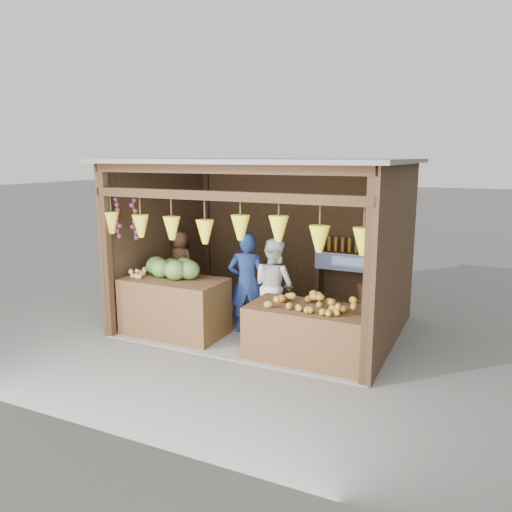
{
  "coord_description": "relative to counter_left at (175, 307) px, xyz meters",
  "views": [
    {
      "loc": [
        3.15,
        -7.02,
        2.69
      ],
      "look_at": [
        -0.13,
        -0.1,
        1.16
      ],
      "focal_mm": 35.0,
      "sensor_mm": 36.0,
      "label": 1
    }
  ],
  "objects": [
    {
      "name": "ground",
      "position": [
        1.1,
        0.95,
        -0.44
      ],
      "size": [
        80.0,
        80.0,
        0.0
      ],
      "primitive_type": "plane",
      "color": "#514F49",
      "rests_on": "ground"
    },
    {
      "name": "tanfruit_pile",
      "position": [
        -0.57,
        -0.07,
        0.51
      ],
      "size": [
        0.34,
        0.4,
        0.13
      ],
      "primitive_type": null,
      "color": "#9D8248",
      "rests_on": "counter_left"
    },
    {
      "name": "vendor_seated",
      "position": [
        -0.66,
        1.15,
        0.41
      ],
      "size": [
        0.6,
        0.45,
        1.12
      ],
      "primitive_type": "imported",
      "rotation": [
        0.0,
        0.0,
        2.97
      ],
      "color": "brown",
      "rests_on": "stool"
    },
    {
      "name": "man_standing",
      "position": [
        0.96,
        0.55,
        0.35
      ],
      "size": [
        0.68,
        0.57,
        1.58
      ],
      "primitive_type": "imported",
      "rotation": [
        0.0,
        0.0,
        3.53
      ],
      "color": "navy",
      "rests_on": "ground"
    },
    {
      "name": "mango_pile",
      "position": [
        2.25,
        -0.04,
        0.4
      ],
      "size": [
        1.4,
        0.64,
        0.22
      ],
      "primitive_type": null,
      "color": "#C3611A",
      "rests_on": "counter_right"
    },
    {
      "name": "back_shelf",
      "position": [
        2.15,
        2.23,
        0.43
      ],
      "size": [
        1.25,
        0.32,
        1.32
      ],
      "color": "#382314",
      "rests_on": "ground"
    },
    {
      "name": "counter_left",
      "position": [
        0.0,
        0.0,
        0.0
      ],
      "size": [
        1.53,
        0.85,
        0.88
      ],
      "primitive_type": "cube",
      "color": "#483218",
      "rests_on": "ground"
    },
    {
      "name": "counter_right",
      "position": [
        2.18,
        -0.03,
        -0.07
      ],
      "size": [
        1.65,
        0.85,
        0.73
      ],
      "primitive_type": "cube",
      "color": "#452D17",
      "rests_on": "ground"
    },
    {
      "name": "stool",
      "position": [
        -0.66,
        1.15,
        -0.29
      ],
      "size": [
        0.31,
        0.31,
        0.29
      ],
      "primitive_type": "cube",
      "color": "black",
      "rests_on": "ground"
    },
    {
      "name": "melon_pile",
      "position": [
        -0.08,
        0.08,
        0.6
      ],
      "size": [
        1.0,
        0.5,
        0.32
      ],
      "primitive_type": null,
      "color": "#1F5215",
      "rests_on": "counter_left"
    },
    {
      "name": "stall_structure",
      "position": [
        1.07,
        0.91,
        1.23
      ],
      "size": [
        4.3,
        3.3,
        2.66
      ],
      "color": "slate",
      "rests_on": "ground"
    },
    {
      "name": "woman_standing",
      "position": [
        1.32,
        0.76,
        0.3
      ],
      "size": [
        0.88,
        0.79,
        1.48
      ],
      "primitive_type": "imported",
      "rotation": [
        0.0,
        0.0,
        2.75
      ],
      "color": "silver",
      "rests_on": "ground"
    }
  ]
}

